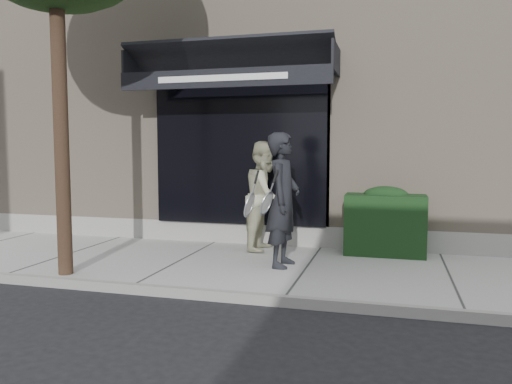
% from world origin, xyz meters
% --- Properties ---
extents(ground, '(80.00, 80.00, 0.00)m').
position_xyz_m(ground, '(0.00, 0.00, 0.00)').
color(ground, black).
rests_on(ground, ground).
extents(sidewalk, '(20.00, 3.00, 0.12)m').
position_xyz_m(sidewalk, '(0.00, 0.00, 0.06)').
color(sidewalk, '#A1A29C').
rests_on(sidewalk, ground).
extents(curb, '(20.00, 0.10, 0.14)m').
position_xyz_m(curb, '(0.00, -1.55, 0.07)').
color(curb, gray).
rests_on(curb, ground).
extents(building_facade, '(14.30, 8.04, 5.64)m').
position_xyz_m(building_facade, '(-0.01, 4.96, 2.74)').
color(building_facade, tan).
rests_on(building_facade, ground).
extents(hedge, '(1.30, 0.70, 1.14)m').
position_xyz_m(hedge, '(1.10, 1.25, 0.66)').
color(hedge, black).
rests_on(hedge, sidewalk).
extents(pedestrian_front, '(0.79, 0.87, 2.00)m').
position_xyz_m(pedestrian_front, '(-0.36, -0.03, 1.12)').
color(pedestrian_front, black).
rests_on(pedestrian_front, sidewalk).
extents(pedestrian_back, '(0.75, 0.94, 1.88)m').
position_xyz_m(pedestrian_back, '(-0.91, 1.08, 1.06)').
color(pedestrian_back, '#B7B592').
rests_on(pedestrian_back, sidewalk).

